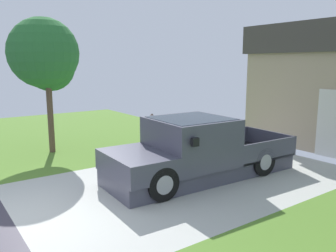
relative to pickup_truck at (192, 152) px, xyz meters
name	(u,v)px	position (x,y,z in m)	size (l,w,h in m)	color
pickup_truck	(192,152)	(0.00, 0.00, 0.00)	(2.19, 5.51, 1.67)	#454555
person_with_hat	(152,138)	(-1.40, -0.37, 0.19)	(0.50, 0.49, 1.65)	black
handbag	(150,166)	(-1.22, -0.57, -0.59)	(0.35, 0.18, 0.45)	beige
front_yard_tree	(45,57)	(-5.32, -2.21, 2.58)	(2.41, 2.41, 4.64)	brown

